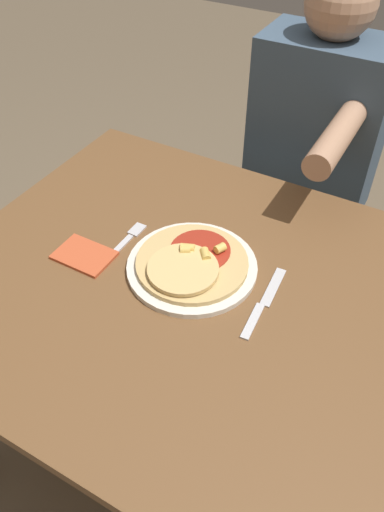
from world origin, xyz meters
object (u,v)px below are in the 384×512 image
at_px(knife, 263,303).
at_px(person_diner, 314,146).
at_px(fork, 125,242).
at_px(dining_table, 192,314).
at_px(plate, 192,267).
at_px(pizza, 191,263).

distance_m(knife, person_diner, 0.70).
xyz_separation_m(fork, knife, (0.37, -0.02, 0.00)).
xyz_separation_m(knife, person_diner, (-0.12, 0.69, -0.02)).
xyz_separation_m(dining_table, fork, (-0.21, 0.04, 0.11)).
relative_size(fork, knife, 0.79).
relative_size(dining_table, fork, 6.44).
bearing_deg(dining_table, plate, 120.27).
bearing_deg(knife, plate, 174.21).
relative_size(dining_table, pizza, 4.42).
bearing_deg(dining_table, fork, 169.35).
xyz_separation_m(plate, fork, (-0.18, -0.00, -0.00)).
relative_size(dining_table, knife, 5.10).
height_order(dining_table, plate, plate).
xyz_separation_m(plate, pizza, (0.00, -0.01, 0.02)).
height_order(fork, person_diner, person_diner).
bearing_deg(fork, plate, 0.35).
height_order(pizza, fork, pizza).
height_order(pizza, person_diner, person_diner).
relative_size(fork, person_diner, 0.14).
bearing_deg(knife, pizza, 176.06).
distance_m(dining_table, plate, 0.12).
bearing_deg(pizza, knife, -3.94).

